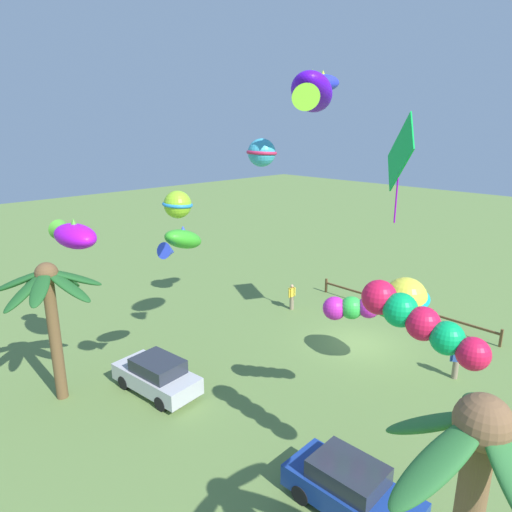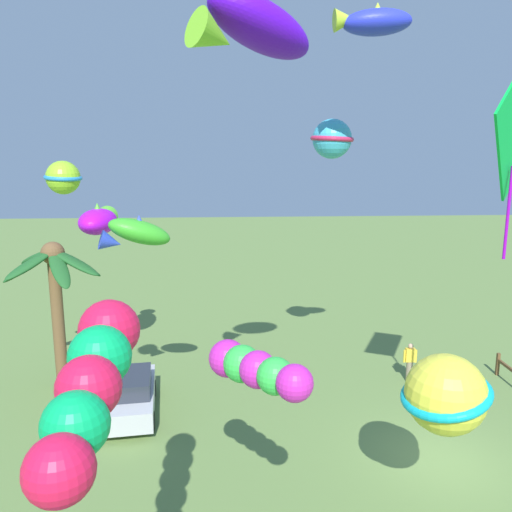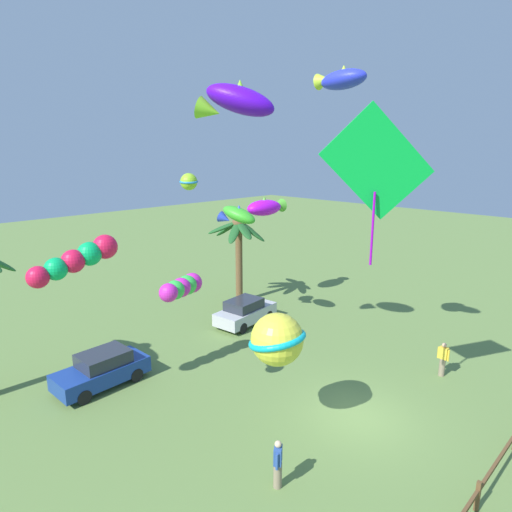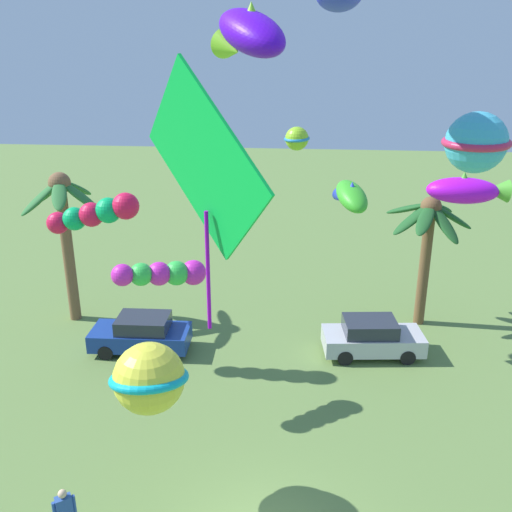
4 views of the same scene
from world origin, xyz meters
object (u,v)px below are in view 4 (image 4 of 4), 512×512
kite_diamond_1 (205,166)px  kite_ball_6 (476,143)px  parked_car_0 (141,334)px  kite_fish_0 (468,190)px  kite_tube_5 (96,214)px  kite_fish_4 (248,34)px  kite_ball_7 (297,139)px  kite_fish_2 (350,196)px  parked_car_1 (372,337)px  kite_ball_3 (149,378)px  kite_tube_9 (164,274)px  palm_tree_1 (428,229)px  palm_tree_0 (63,215)px

kite_diamond_1 → kite_ball_6: size_ratio=2.52×
parked_car_0 → kite_fish_0: bearing=9.5°
parked_car_0 → kite_diamond_1: bearing=-64.5°
kite_tube_5 → kite_fish_4: bearing=-23.8°
kite_ball_7 → kite_fish_2: bearing=-36.2°
parked_car_1 → kite_ball_3: (-6.47, -8.29, 2.97)m
parked_car_1 → kite_fish_4: 12.61m
kite_fish_2 → kite_tube_9: bearing=-151.3°
kite_diamond_1 → palm_tree_1: bearing=63.2°
parked_car_1 → kite_diamond_1: bearing=-113.1°
palm_tree_0 → kite_tube_9: palm_tree_0 is taller
parked_car_1 → parked_car_0: bearing=-176.2°
palm_tree_1 → kite_tube_5: (-12.52, -4.63, 1.61)m
parked_car_0 → kite_diamond_1: (4.71, -9.86, 8.76)m
kite_ball_3 → kite_tube_9: bearing=99.2°
parked_car_1 → kite_tube_9: bearing=-151.1°
kite_fish_4 → kite_tube_9: kite_fish_4 is taller
kite_tube_5 → kite_fish_0: bearing=12.8°
palm_tree_1 → kite_fish_2: 5.65m
kite_diamond_1 → kite_fish_4: kite_fish_4 is taller
parked_car_1 → kite_ball_6: size_ratio=2.06×
kite_fish_2 → kite_fish_4: 6.99m
parked_car_0 → kite_tube_9: (2.01, -3.34, 4.02)m
kite_tube_9 → kite_tube_5: bearing=141.7°
kite_ball_6 → kite_ball_7: 8.97m
parked_car_0 → kite_fish_0: size_ratio=1.30×
palm_tree_0 → kite_ball_6: kite_ball_6 is taller
parked_car_0 → kite_ball_7: bearing=12.8°
kite_tube_9 → kite_fish_4: bearing=-3.5°
kite_fish_0 → kite_ball_7: kite_ball_7 is taller
palm_tree_1 → kite_ball_6: kite_ball_6 is taller
kite_ball_3 → kite_fish_4: bearing=63.7°
kite_ball_6 → kite_diamond_1: bearing=-148.4°
palm_tree_0 → kite_fish_0: kite_fish_0 is taller
palm_tree_0 → kite_ball_6: bearing=-32.7°
kite_ball_3 → kite_tube_5: (-3.70, 6.71, 2.27)m
kite_ball_7 → kite_fish_0: bearing=6.5°
kite_fish_2 → kite_ball_6: bearing=-71.0°
parked_car_0 → kite_diamond_1: size_ratio=0.79×
palm_tree_1 → kite_tube_9: size_ratio=2.13×
palm_tree_1 → kite_tube_9: (-9.53, -7.00, 0.38)m
kite_fish_0 → kite_fish_2: size_ratio=1.27×
kite_fish_0 → kite_tube_5: kite_fish_0 is taller
kite_fish_4 → kite_ball_6: size_ratio=1.73×
palm_tree_0 → kite_diamond_1: size_ratio=1.34×
kite_diamond_1 → kite_fish_2: kite_diamond_1 is taller
palm_tree_0 → kite_fish_4: bearing=-34.9°
palm_tree_0 → kite_fish_2: (11.80, -2.59, 1.76)m
palm_tree_0 → parked_car_1: (13.03, -1.90, -4.12)m
kite_fish_4 → kite_ball_7: (1.23, 4.86, -3.43)m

